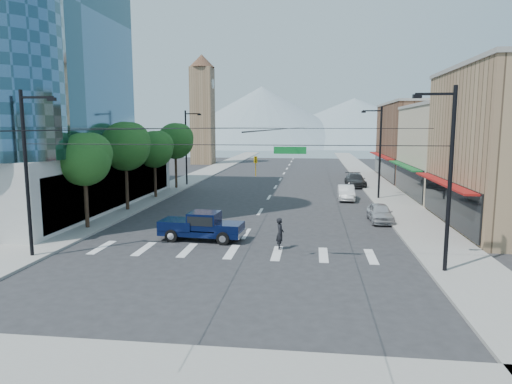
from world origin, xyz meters
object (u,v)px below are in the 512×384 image
pedestrian (280,234)px  parked_car_mid (346,193)px  parked_car_near (380,213)px  parked_car_far (355,180)px  pickup_truck (201,225)px

pedestrian → parked_car_mid: (5.10, 18.82, -0.21)m
parked_car_near → pedestrian: bearing=-130.4°
pedestrian → parked_car_near: size_ratio=0.46×
parked_car_mid → parked_car_far: size_ratio=0.82×
pedestrian → parked_car_far: pedestrian is taller
pickup_truck → parked_car_far: 29.97m
pickup_truck → pedestrian: bearing=-12.1°
pedestrian → parked_car_far: size_ratio=0.35×
parked_car_near → parked_car_far: 20.43m
pedestrian → parked_car_mid: bearing=-18.8°
pickup_truck → parked_car_mid: pickup_truck is taller
parked_car_mid → pickup_truck: bearing=-119.9°
pedestrian → parked_car_far: bearing=-17.0°
pickup_truck → parked_car_near: (11.98, 7.03, -0.24)m
pickup_truck → pedestrian: 5.31m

